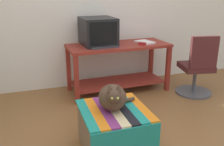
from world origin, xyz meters
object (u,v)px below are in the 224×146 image
Objects in this scene: keyboard at (104,47)px; ottoman_with_blanket at (114,130)px; tv_monitor at (98,32)px; book at (145,42)px; cat at (113,97)px; stapler at (142,44)px; desk at (118,59)px; office_chair at (197,70)px.

ottoman_with_blanket is (-0.28, -1.28, -0.51)m from keyboard.
tv_monitor is 2.05× the size of book.
tv_monitor is 1.29× the size of cat.
book is 0.63× the size of cat.
book is at bearing 67.12° from cat.
tv_monitor is 0.66m from stapler.
desk is 0.47m from book.
book is at bearing -10.87° from tv_monitor.
book is at bearing -27.54° from office_chair.
desk is 5.71× the size of book.
cat reaches higher than desk.
desk is 1.15m from office_chair.
tv_monitor is at bearing -13.36° from office_chair.
desk is 1.52m from cat.
office_chair reaches higher than book.
tv_monitor is 1.55m from cat.
office_chair reaches higher than ottoman_with_blanket.
book is (0.67, 0.12, 0.00)m from keyboard.
office_chair reaches higher than stapler.
ottoman_with_blanket is 0.74× the size of office_chair.
cat is (-0.01, 0.02, 0.34)m from ottoman_with_blanket.
book reaches higher than cat.
desk is 3.59× the size of cat.
keyboard is 0.45× the size of office_chair.
cat is 1.82m from office_chair.
cat is 3.81× the size of stapler.
book is at bearing 56.00° from ottoman_with_blanket.
stapler reaches higher than book.
ottoman_with_blanket is at bearing -113.43° from desk.
stapler is at bearing 67.42° from cat.
keyboard is 1.41m from ottoman_with_blanket.
cat is (-0.55, -1.41, 0.06)m from desk.
book is at bearing 4.06° from keyboard.
keyboard is at bearing 176.92° from book.
desk is at bearing -17.04° from tv_monitor.
stapler is at bearing -29.05° from desk.
office_chair is (0.62, -0.49, -0.34)m from book.
tv_monitor is 0.61× the size of office_chair.
tv_monitor is at bearing 158.39° from book.
book is 0.86m from office_chair.
tv_monitor is at bearing 90.24° from keyboard.
book is 0.40× the size of ottoman_with_blanket.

